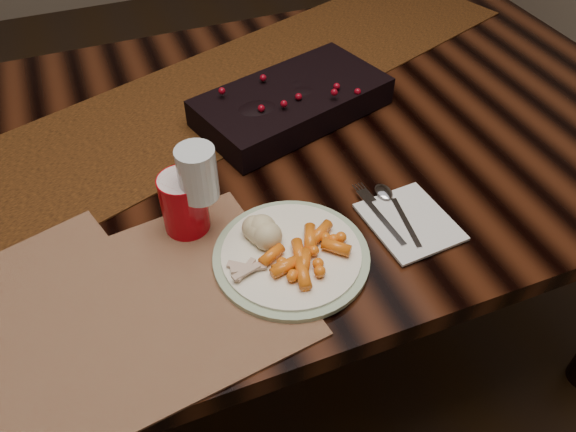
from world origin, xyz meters
name	(u,v)px	position (x,y,z in m)	size (l,w,h in m)	color
floor	(256,349)	(0.00, 0.00, 0.00)	(5.00, 5.00, 0.00)	black
dining_table	(250,266)	(0.00, 0.00, 0.38)	(1.80, 1.00, 0.75)	black
table_runner	(196,107)	(-0.05, 0.15, 0.75)	(1.72, 0.35, 0.00)	#472905
centerpiece	(292,98)	(0.13, 0.05, 0.79)	(0.39, 0.20, 0.08)	black
placemat_main	(135,314)	(-0.27, -0.33, 0.75)	(0.46, 0.34, 0.00)	brown
dinner_plate	(291,255)	(-0.02, -0.32, 0.76)	(0.25, 0.25, 0.01)	white
baby_carrots	(307,254)	(0.00, -0.34, 0.78)	(0.12, 0.10, 0.02)	orange
mashed_potatoes	(260,226)	(-0.05, -0.27, 0.79)	(0.08, 0.07, 0.04)	#D4C986
turkey_shreds	(236,269)	(-0.11, -0.33, 0.78)	(0.08, 0.07, 0.02)	tan
napkin	(409,222)	(0.19, -0.32, 0.76)	(0.13, 0.15, 0.01)	silver
fork	(381,216)	(0.15, -0.29, 0.76)	(0.02, 0.14, 0.00)	silver
spoon	(399,213)	(0.18, -0.30, 0.76)	(0.03, 0.15, 0.00)	silver
red_cup	(184,203)	(-0.15, -0.19, 0.81)	(0.07, 0.07, 0.10)	#B50310
wine_glass	(200,193)	(-0.13, -0.21, 0.83)	(0.06, 0.06, 0.17)	white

